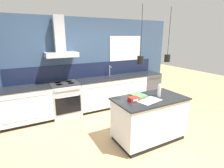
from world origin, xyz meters
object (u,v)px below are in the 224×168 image
object	(u,v)px
red_supply_box	(134,99)
dishwasher	(148,86)
book_stack	(138,96)
oven_range	(65,99)
bottle_on_island	(159,90)

from	to	relation	value
red_supply_box	dishwasher	bearing A→B (deg)	44.80
dishwasher	book_stack	size ratio (longest dim) A/B	2.89
oven_range	dishwasher	distance (m)	2.81
bottle_on_island	book_stack	size ratio (longest dim) A/B	0.98
book_stack	red_supply_box	distance (m)	0.20
oven_range	book_stack	xyz separation A→B (m)	(1.01, -1.85, 0.49)
dishwasher	book_stack	distance (m)	2.63
dishwasher	bottle_on_island	bearing A→B (deg)	-124.47
dishwasher	oven_range	bearing A→B (deg)	-179.91
oven_range	bottle_on_island	xyz separation A→B (m)	(1.46, -1.97, 0.58)
dishwasher	red_supply_box	xyz separation A→B (m)	(-1.97, -1.95, 0.49)
bottle_on_island	red_supply_box	bearing A→B (deg)	178.14
dishwasher	book_stack	xyz separation A→B (m)	(-1.80, -1.85, 0.49)
red_supply_box	oven_range	bearing A→B (deg)	113.40
red_supply_box	book_stack	bearing A→B (deg)	31.43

